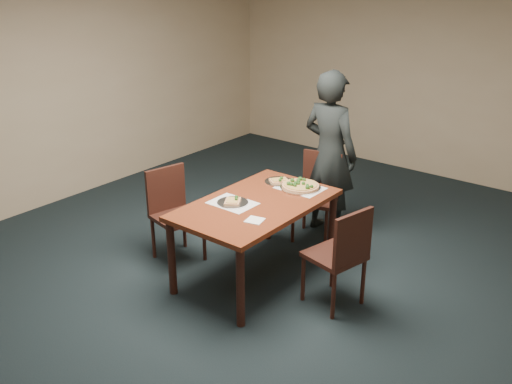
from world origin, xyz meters
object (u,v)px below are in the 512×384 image
Objects in this scene: chair_far at (318,191)px; pizza_pan at (300,186)px; chair_right at (342,252)px; chair_left at (173,209)px; slice_plate_near at (233,202)px; slice_plate_far at (279,181)px; diner at (330,154)px; dining_table at (256,212)px.

chair_far is 0.62m from pizza_pan.
chair_far is at bearing -126.42° from chair_right.
chair_left is 3.25× the size of slice_plate_near.
chair_right is 0.93m from pizza_pan.
chair_left is at bearing -135.93° from slice_plate_far.
diner is at bearing -131.17° from chair_right.
diner is 4.51× the size of pizza_pan.
pizza_pan reaches higher than slice_plate_far.
slice_plate_far is at bearing -33.67° from chair_left.
chair_far and chair_right have the same top height.
diner is at bearing 72.31° from chair_far.
slice_plate_far is at bearing -115.78° from chair_far.
chair_right is 1.06m from slice_plate_near.
pizza_pan is 1.39× the size of slice_plate_near.
chair_far reaches higher than slice_plate_near.
dining_table is 5.36× the size of slice_plate_far.
diner reaches higher than chair_far.
chair_right is 0.52× the size of diner.
chair_left is at bearing -176.05° from slice_plate_near.
chair_right is 2.34× the size of pizza_pan.
dining_table is 1.65× the size of chair_far.
chair_far is 0.52× the size of diner.
pizza_pan is (0.11, 0.53, 0.12)m from dining_table.
dining_table is 3.85× the size of pizza_pan.
chair_right is 1.53m from diner.
chair_far is 3.25× the size of slice_plate_far.
diner is 0.75m from pizza_pan.
slice_plate_near is at bearing -136.52° from dining_table.
pizza_pan reaches higher than dining_table.
slice_plate_far is (-0.25, 0.00, -0.01)m from pizza_pan.
chair_far and chair_left have the same top height.
chair_left is 2.34× the size of pizza_pan.
slice_plate_far is (-0.12, -0.73, -0.12)m from diner.
dining_table is 1.09m from chair_far.
pizza_pan is at bearing -0.27° from slice_plate_far.
slice_plate_near is at bearing -110.34° from chair_far.
diner is at bearing 90.53° from dining_table.
dining_table is at bearing -102.26° from pizza_pan.
slice_plate_far is at bearing 88.53° from slice_plate_near.
dining_table is 0.88m from chair_right.
chair_left is 1.73m from diner.
chair_far is (-0.02, 1.08, -0.14)m from dining_table.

